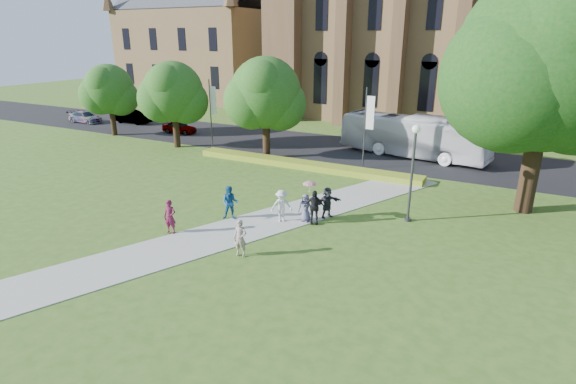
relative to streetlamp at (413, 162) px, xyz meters
The scene contains 25 objects.
ground 10.46m from the streetlamp, 139.09° to the right, with size 160.00×160.00×0.00m, color #375C1B.
road 15.79m from the streetlamp, 119.05° to the left, with size 160.00×10.00×0.02m, color black.
footpath 9.86m from the streetlamp, 143.75° to the right, with size 3.20×30.00×0.04m, color #B2B2A8.
flower_hedge 12.02m from the streetlamp, 144.81° to the left, with size 18.00×1.40×0.45m, color gold.
cathedral 34.70m from the streetlamp, 85.70° to the left, with size 52.60×18.25×28.00m.
building_west 54.93m from the streetlamp, 139.46° to the left, with size 22.00×14.00×18.30m.
streetlamp is the anchor object (origin of this frame).
large_tree 8.73m from the streetlamp, 39.29° to the left, with size 9.60×9.60×13.20m.
street_tree_0 23.77m from the streetlamp, 161.57° to the left, with size 5.20×5.20×7.50m.
street_tree_1 15.81m from the streetlamp, 149.35° to the left, with size 5.60×5.60×8.05m.
street_tree_2 32.65m from the streetlamp, 164.90° to the left, with size 4.80×4.80×6.95m.
banner_pole_0 10.23m from the streetlamp, 121.76° to the left, with size 0.70×0.10×6.00m.
banner_pole_1 21.25m from the streetlamp, 155.83° to the left, with size 0.70×0.10×6.00m.
tour_coach 14.30m from the streetlamp, 102.25° to the left, with size 2.85×12.20×3.40m, color white.
car_0 29.12m from the streetlamp, 155.04° to the left, with size 1.45×3.61×1.23m, color gray.
car_1 37.48m from the streetlamp, 157.89° to the left, with size 1.53×4.40×1.45m, color gray.
car_2 41.64m from the streetlamp, 163.43° to the left, with size 1.74×4.28×1.24m, color gray.
pedestrian_0 12.74m from the streetlamp, 144.74° to the right, with size 0.63×0.42×1.74m, color #5A1430.
pedestrian_1 9.88m from the streetlamp, 153.34° to the right, with size 0.91×0.71×1.86m, color navy.
pedestrian_2 7.23m from the streetlamp, 150.93° to the right, with size 1.14×0.66×1.77m, color silver.
pedestrian_3 5.64m from the streetlamp, 147.44° to the right, with size 1.08×0.45×1.84m, color black.
pedestrian_4 6.09m from the streetlamp, 151.09° to the right, with size 0.75×0.49×1.53m, color slate.
pedestrian_5 4.98m from the streetlamp, 157.87° to the right, with size 1.59×0.51×1.72m, color #23232A.
pedestrian_6 9.86m from the streetlamp, 126.80° to the right, with size 0.63×0.41×1.71m, color gray.
parasol 5.53m from the streetlamp, 151.10° to the right, with size 0.72×0.72×0.63m, color #ECA6B3.
Camera 1 is at (12.18, -16.40, 9.50)m, focal length 28.00 mm.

